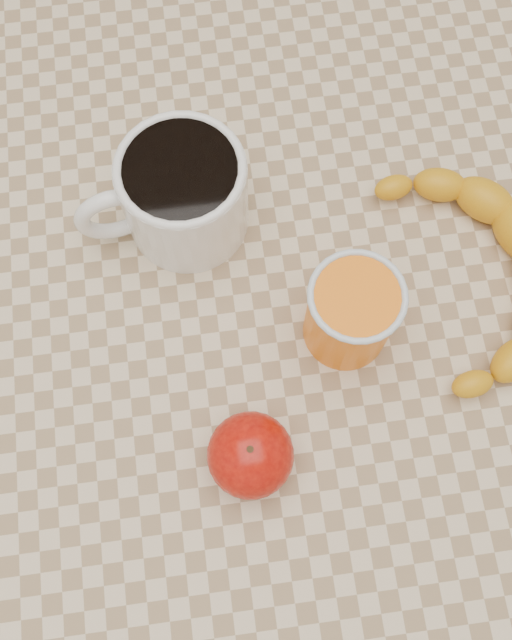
{
  "coord_description": "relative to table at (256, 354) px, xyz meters",
  "views": [
    {
      "loc": [
        -0.03,
        -0.19,
        1.35
      ],
      "look_at": [
        0.0,
        0.0,
        0.77
      ],
      "focal_mm": 40.0,
      "sensor_mm": 36.0,
      "label": 1
    }
  ],
  "objects": [
    {
      "name": "ground",
      "position": [
        0.0,
        0.0,
        -0.66
      ],
      "size": [
        3.0,
        3.0,
        0.0
      ],
      "primitive_type": "plane",
      "color": "tan",
      "rests_on": "ground"
    },
    {
      "name": "table",
      "position": [
        0.0,
        0.0,
        0.0
      ],
      "size": [
        0.8,
        0.8,
        0.75
      ],
      "color": "beige",
      "rests_on": "ground"
    },
    {
      "name": "coffee_mug",
      "position": [
        -0.05,
        0.11,
        0.14
      ],
      "size": [
        0.16,
        0.13,
        0.09
      ],
      "color": "white",
      "rests_on": "table"
    },
    {
      "name": "orange_juice_glass",
      "position": [
        0.08,
        -0.01,
        0.13
      ],
      "size": [
        0.08,
        0.08,
        0.09
      ],
      "color": "orange",
      "rests_on": "table"
    },
    {
      "name": "apple",
      "position": [
        -0.02,
        -0.11,
        0.12
      ],
      "size": [
        0.08,
        0.08,
        0.06
      ],
      "color": "#890604",
      "rests_on": "table"
    },
    {
      "name": "banana",
      "position": [
        0.2,
        0.02,
        0.11
      ],
      "size": [
        0.19,
        0.26,
        0.04
      ],
      "primitive_type": null,
      "rotation": [
        0.0,
        0.0,
        -0.02
      ],
      "color": "orange",
      "rests_on": "table"
    }
  ]
}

